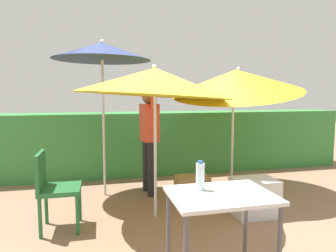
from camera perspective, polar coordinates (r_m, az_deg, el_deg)
ground_plane at (r=4.03m, az=1.03°, el=-16.18°), size 24.00×24.00×0.00m
hedge_row at (r=5.86m, az=-4.08°, el=-3.18°), size 8.00×0.70×1.18m
umbrella_rainbow at (r=4.60m, az=-12.38°, el=13.56°), size 1.43×1.42×2.32m
umbrella_orange at (r=3.65m, az=-2.56°, el=8.30°), size 1.92×1.91×1.91m
umbrella_yellow at (r=4.77m, az=12.72°, el=8.26°), size 2.05×2.02×2.16m
person_vendor at (r=4.59m, az=-3.55°, el=-1.38°), size 0.26×0.56×1.88m
chair_plastic at (r=3.65m, az=-20.84°, el=-10.49°), size 0.44×0.44×0.89m
cooler_box at (r=4.06m, az=15.98°, el=-12.77°), size 0.53×0.42×0.47m
crate_cardboard at (r=4.30m, az=4.59°, el=-11.96°), size 0.45×0.29×0.40m
folding_table at (r=2.48m, az=9.91°, el=-14.47°), size 0.80×0.60×0.75m
bottle_water at (r=2.47m, az=6.09°, el=-9.42°), size 0.07×0.07×0.24m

